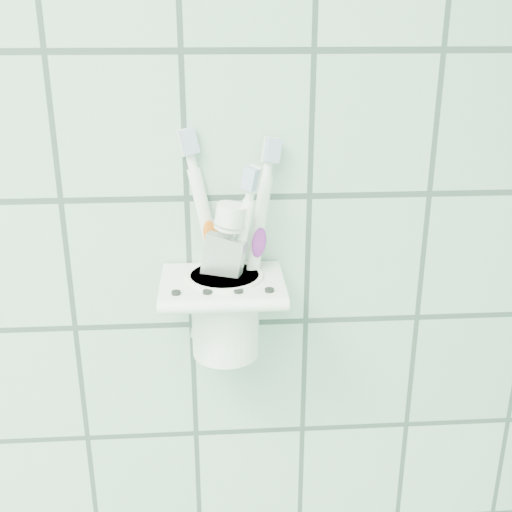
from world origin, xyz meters
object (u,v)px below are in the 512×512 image
Objects in this scene: toothbrush_blue at (241,248)px; toothpaste_tube at (208,264)px; toothbrush_orange at (220,253)px; toothbrush_pink at (232,238)px; holder_bracket at (222,287)px; cup at (225,311)px.

toothbrush_blue is 1.35× the size of toothpaste_tube.
toothbrush_orange is at bearing 130.79° from toothbrush_blue.
toothpaste_tube is (-0.02, -0.01, -0.02)m from toothbrush_pink.
toothbrush_pink is 0.04m from toothpaste_tube.
toothbrush_blue reaches higher than toothpaste_tube.
toothbrush_pink reaches higher than holder_bracket.
toothpaste_tube is (-0.03, 0.01, -0.02)m from toothbrush_blue.
cup is at bearing -139.18° from toothbrush_pink.
toothbrush_orange reaches higher than cup.
cup is 0.06m from toothbrush_orange.
toothbrush_pink is (0.01, 0.02, 0.04)m from holder_bracket.
toothbrush_blue is at bearing -84.14° from toothbrush_pink.
toothbrush_pink reaches higher than toothbrush_orange.
toothpaste_tube is (-0.01, 0.01, 0.02)m from holder_bracket.
toothbrush_blue is at bearing 9.83° from toothpaste_tube.
toothpaste_tube is at bearing 144.42° from holder_bracket.
cup is 0.07m from toothbrush_pink.
toothbrush_pink is 0.02m from toothbrush_blue.
toothbrush_orange is (-0.02, 0.01, -0.01)m from toothbrush_blue.
toothbrush_orange is (-0.00, 0.01, 0.06)m from cup.
cup is 0.41× the size of toothbrush_blue.
toothbrush_orange is 0.02m from toothpaste_tube.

